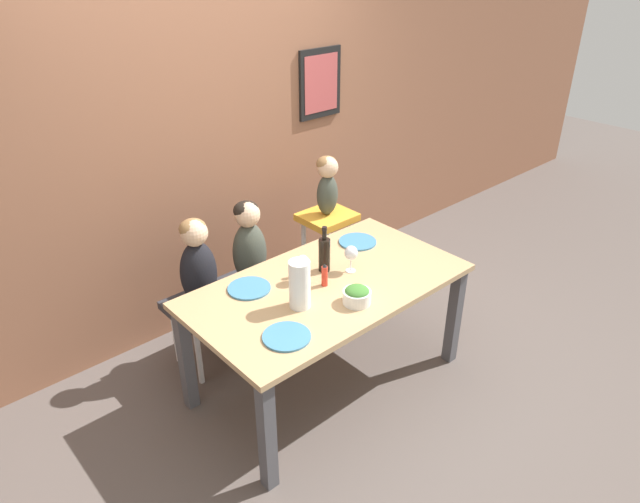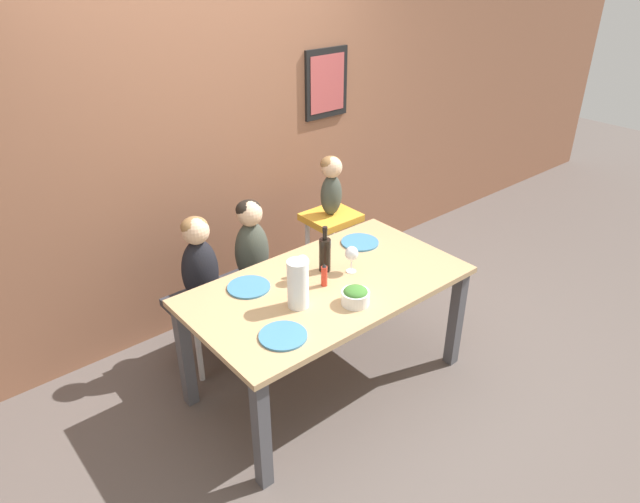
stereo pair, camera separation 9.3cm
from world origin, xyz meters
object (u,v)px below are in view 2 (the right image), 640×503
object	(u,v)px
wine_glass_near	(352,254)
wine_glass_far	(303,263)
salad_bowl_large	(355,296)
chair_far_left	(205,310)
person_child_left	(199,259)
wine_bottle	(325,254)
chair_far_center	(254,289)
dinner_plate_back_left	(249,287)
person_child_center	(251,240)
paper_towel_roll	(298,284)
dinner_plate_back_right	(360,242)
person_baby_right	(331,182)
dinner_plate_front_left	(283,336)
chair_right_highchair	(331,235)

from	to	relation	value
wine_glass_near	wine_glass_far	distance (m)	0.30
wine_glass_near	salad_bowl_large	xyz separation A→B (m)	(-0.21, -0.26, -0.07)
chair_far_left	person_child_left	size ratio (longest dim) A/B	0.83
person_child_left	wine_bottle	world-z (taller)	person_child_left
chair_far_center	dinner_plate_back_left	xyz separation A→B (m)	(-0.30, -0.41, 0.34)
wine_bottle	chair_far_left	bearing A→B (deg)	135.23
person_child_center	paper_towel_roll	bearing A→B (deg)	-104.40
wine_glass_near	dinner_plate_back_right	size ratio (longest dim) A/B	0.68
person_baby_right	wine_bottle	world-z (taller)	person_baby_right
person_baby_right	dinner_plate_back_left	bearing A→B (deg)	-157.06
wine_glass_near	wine_glass_far	size ratio (longest dim) A/B	1.00
salad_bowl_large	dinner_plate_back_left	xyz separation A→B (m)	(-0.36, 0.50, -0.04)
wine_glass_far	salad_bowl_large	distance (m)	0.38
dinner_plate_back_left	dinner_plate_front_left	bearing A→B (deg)	-104.00
chair_far_left	chair_right_highchair	size ratio (longest dim) A/B	0.63
chair_right_highchair	dinner_plate_front_left	distance (m)	1.43
chair_far_center	person_baby_right	size ratio (longest dim) A/B	1.11
dinner_plate_back_right	wine_bottle	bearing A→B (deg)	-163.72
wine_glass_far	person_child_center	bearing A→B (deg)	89.05
chair_right_highchair	dinner_plate_back_right	xyz separation A→B (m)	(-0.12, -0.42, 0.15)
person_child_center	dinner_plate_back_right	bearing A→B (deg)	-36.96
salad_bowl_large	chair_far_center	bearing A→B (deg)	93.88
wine_glass_near	dinner_plate_back_left	size ratio (longest dim) A/B	0.68
chair_right_highchair	wine_bottle	world-z (taller)	wine_bottle
person_child_left	dinner_plate_back_right	world-z (taller)	person_child_left
person_baby_right	dinner_plate_front_left	xyz separation A→B (m)	(-1.10, -0.90, -0.26)
dinner_plate_back_left	wine_bottle	bearing A→B (deg)	-15.60
chair_right_highchair	wine_glass_far	size ratio (longest dim) A/B	4.50
person_baby_right	dinner_plate_back_left	size ratio (longest dim) A/B	1.75
person_child_center	wine_glass_far	xyz separation A→B (m)	(-0.01, -0.55, 0.08)
chair_right_highchair	wine_glass_near	xyz separation A→B (m)	(-0.40, -0.65, 0.27)
paper_towel_roll	chair_right_highchair	bearing A→B (deg)	40.13
person_child_center	wine_bottle	size ratio (longest dim) A/B	1.97
wine_glass_near	salad_bowl_large	distance (m)	0.35
chair_far_center	chair_far_left	bearing A→B (deg)	180.00
chair_far_center	person_child_center	distance (m)	0.37
paper_towel_roll	dinner_plate_front_left	world-z (taller)	paper_towel_roll
chair_far_center	dinner_plate_back_left	bearing A→B (deg)	-125.70
wine_bottle	dinner_plate_front_left	distance (m)	0.69
dinner_plate_back_left	dinner_plate_back_right	distance (m)	0.86
person_child_left	dinner_plate_back_left	xyz separation A→B (m)	(0.08, -0.41, -0.03)
person_child_center	chair_far_left	bearing A→B (deg)	-179.83
person_child_center	wine_bottle	distance (m)	0.57
wine_bottle	paper_towel_roll	bearing A→B (deg)	-151.26
salad_bowl_large	person_baby_right	bearing A→B (deg)	55.98
salad_bowl_large	dinner_plate_front_left	xyz separation A→B (m)	(-0.48, 0.01, -0.04)
person_baby_right	wine_glass_far	world-z (taller)	person_baby_right
chair_far_left	chair_right_highchair	distance (m)	1.08
chair_far_left	dinner_plate_back_right	bearing A→B (deg)	-24.12
person_child_center	wine_glass_near	bearing A→B (deg)	-67.11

